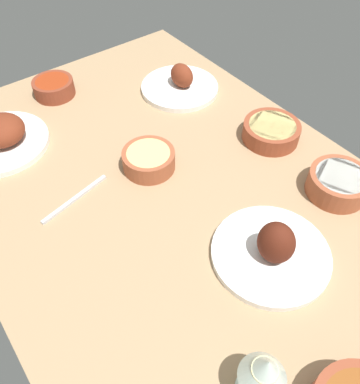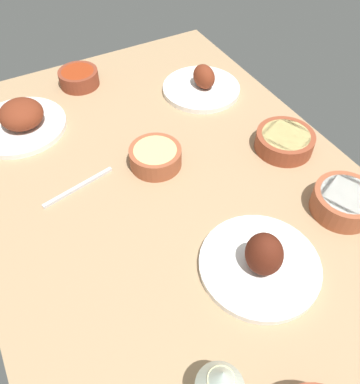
{
  "view_description": "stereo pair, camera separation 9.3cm",
  "coord_description": "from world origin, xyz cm",
  "px_view_note": "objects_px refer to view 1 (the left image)",
  "views": [
    {
      "loc": [
        49.23,
        -37.36,
        75.67
      ],
      "look_at": [
        0.0,
        0.0,
        6.0
      ],
      "focal_mm": 37.52,
      "sensor_mm": 36.0,
      "label": 1
    },
    {
      "loc": [
        54.28,
        -29.55,
        75.67
      ],
      "look_at": [
        0.0,
        0.0,
        6.0
      ],
      "focal_mm": 37.52,
      "sensor_mm": 36.0,
      "label": 2
    }
  ],
  "objects_px": {
    "plate_center_main": "(1,137)",
    "bowl_pasta": "(271,131)",
    "plate_near_viewer": "(272,250)",
    "bowl_potatoes": "(149,159)",
    "fork_loose": "(75,199)",
    "wine_glass": "(265,371)",
    "bowl_cream": "(338,183)",
    "plate_far_side": "(180,84)",
    "bowl_sauce": "(54,87)"
  },
  "relations": [
    {
      "from": "plate_center_main",
      "to": "plate_near_viewer",
      "type": "height_order",
      "value": "plate_near_viewer"
    },
    {
      "from": "fork_loose",
      "to": "bowl_sauce",
      "type": "bearing_deg",
      "value": 57.75
    },
    {
      "from": "plate_far_side",
      "to": "wine_glass",
      "type": "bearing_deg",
      "value": -29.04
    },
    {
      "from": "plate_near_viewer",
      "to": "bowl_cream",
      "type": "height_order",
      "value": "plate_near_viewer"
    },
    {
      "from": "bowl_cream",
      "to": "wine_glass",
      "type": "distance_m",
      "value": 0.51
    },
    {
      "from": "bowl_cream",
      "to": "fork_loose",
      "type": "distance_m",
      "value": 0.62
    },
    {
      "from": "bowl_sauce",
      "to": "fork_loose",
      "type": "height_order",
      "value": "bowl_sauce"
    },
    {
      "from": "bowl_pasta",
      "to": "bowl_sauce",
      "type": "bearing_deg",
      "value": -145.34
    },
    {
      "from": "plate_center_main",
      "to": "fork_loose",
      "type": "distance_m",
      "value": 0.3
    },
    {
      "from": "bowl_sauce",
      "to": "plate_center_main",
      "type": "bearing_deg",
      "value": -58.43
    },
    {
      "from": "plate_far_side",
      "to": "bowl_potatoes",
      "type": "height_order",
      "value": "plate_far_side"
    },
    {
      "from": "plate_center_main",
      "to": "bowl_sauce",
      "type": "relative_size",
      "value": 2.1
    },
    {
      "from": "plate_far_side",
      "to": "bowl_potatoes",
      "type": "relative_size",
      "value": 1.8
    },
    {
      "from": "bowl_sauce",
      "to": "bowl_potatoes",
      "type": "xyz_separation_m",
      "value": [
        0.43,
        0.05,
        0.0
      ]
    },
    {
      "from": "bowl_sauce",
      "to": "fork_loose",
      "type": "distance_m",
      "value": 0.44
    },
    {
      "from": "bowl_potatoes",
      "to": "wine_glass",
      "type": "distance_m",
      "value": 0.57
    },
    {
      "from": "plate_near_viewer",
      "to": "bowl_pasta",
      "type": "distance_m",
      "value": 0.38
    },
    {
      "from": "plate_far_side",
      "to": "wine_glass",
      "type": "relative_size",
      "value": 1.68
    },
    {
      "from": "plate_far_side",
      "to": "plate_center_main",
      "type": "height_order",
      "value": "plate_center_main"
    },
    {
      "from": "bowl_cream",
      "to": "fork_loose",
      "type": "height_order",
      "value": "bowl_cream"
    },
    {
      "from": "plate_far_side",
      "to": "plate_center_main",
      "type": "distance_m",
      "value": 0.53
    },
    {
      "from": "bowl_cream",
      "to": "wine_glass",
      "type": "xyz_separation_m",
      "value": [
        0.2,
        -0.46,
        0.07
      ]
    },
    {
      "from": "bowl_cream",
      "to": "plate_far_side",
      "type": "bearing_deg",
      "value": -175.97
    },
    {
      "from": "plate_far_side",
      "to": "bowl_sauce",
      "type": "height_order",
      "value": "plate_far_side"
    },
    {
      "from": "wine_glass",
      "to": "fork_loose",
      "type": "relative_size",
      "value": 0.74
    },
    {
      "from": "plate_far_side",
      "to": "plate_center_main",
      "type": "xyz_separation_m",
      "value": [
        -0.08,
        -0.53,
        0.01
      ]
    },
    {
      "from": "wine_glass",
      "to": "fork_loose",
      "type": "distance_m",
      "value": 0.57
    },
    {
      "from": "wine_glass",
      "to": "bowl_cream",
      "type": "bearing_deg",
      "value": 113.82
    },
    {
      "from": "plate_far_side",
      "to": "wine_glass",
      "type": "distance_m",
      "value": 0.88
    },
    {
      "from": "plate_center_main",
      "to": "bowl_cream",
      "type": "xyz_separation_m",
      "value": [
        0.64,
        0.57,
        0.0
      ]
    },
    {
      "from": "bowl_sauce",
      "to": "fork_loose",
      "type": "bearing_deg",
      "value": -19.69
    },
    {
      "from": "plate_center_main",
      "to": "bowl_pasta",
      "type": "relative_size",
      "value": 1.68
    },
    {
      "from": "plate_center_main",
      "to": "fork_loose",
      "type": "relative_size",
      "value": 1.34
    },
    {
      "from": "plate_center_main",
      "to": "bowl_potatoes",
      "type": "height_order",
      "value": "plate_center_main"
    },
    {
      "from": "plate_far_side",
      "to": "fork_loose",
      "type": "height_order",
      "value": "plate_far_side"
    },
    {
      "from": "bowl_sauce",
      "to": "bowl_cream",
      "type": "xyz_separation_m",
      "value": [
        0.77,
        0.36,
        0.0
      ]
    },
    {
      "from": "plate_near_viewer",
      "to": "fork_loose",
      "type": "distance_m",
      "value": 0.46
    },
    {
      "from": "plate_center_main",
      "to": "plate_near_viewer",
      "type": "distance_m",
      "value": 0.75
    },
    {
      "from": "plate_center_main",
      "to": "plate_near_viewer",
      "type": "relative_size",
      "value": 1.02
    },
    {
      "from": "plate_far_side",
      "to": "plate_center_main",
      "type": "relative_size",
      "value": 0.93
    },
    {
      "from": "bowl_sauce",
      "to": "wine_glass",
      "type": "relative_size",
      "value": 0.86
    },
    {
      "from": "bowl_potatoes",
      "to": "bowl_pasta",
      "type": "bearing_deg",
      "value": 71.62
    },
    {
      "from": "plate_near_viewer",
      "to": "bowl_pasta",
      "type": "relative_size",
      "value": 1.64
    },
    {
      "from": "plate_far_side",
      "to": "fork_loose",
      "type": "distance_m",
      "value": 0.51
    },
    {
      "from": "plate_center_main",
      "to": "plate_far_side",
      "type": "bearing_deg",
      "value": 81.22
    },
    {
      "from": "bowl_sauce",
      "to": "bowl_pasta",
      "type": "height_order",
      "value": "same"
    },
    {
      "from": "plate_far_side",
      "to": "bowl_potatoes",
      "type": "xyz_separation_m",
      "value": [
        0.22,
        -0.27,
        0.01
      ]
    },
    {
      "from": "plate_far_side",
      "to": "bowl_pasta",
      "type": "bearing_deg",
      "value": 9.52
    },
    {
      "from": "bowl_sauce",
      "to": "bowl_cream",
      "type": "relative_size",
      "value": 0.85
    },
    {
      "from": "plate_near_viewer",
      "to": "bowl_potatoes",
      "type": "relative_size",
      "value": 1.89
    }
  ]
}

